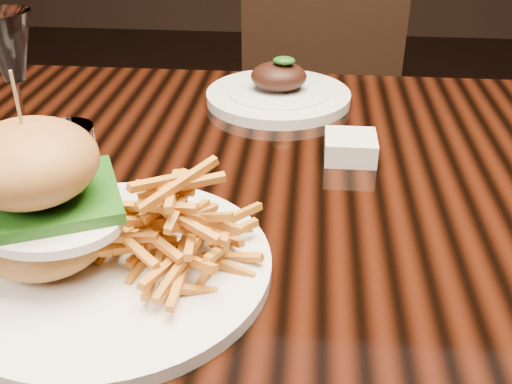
# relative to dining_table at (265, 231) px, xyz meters

# --- Properties ---
(dining_table) EXTENTS (1.60, 0.90, 0.75)m
(dining_table) POSITION_rel_dining_table_xyz_m (0.00, 0.00, 0.00)
(dining_table) COLOR black
(dining_table) RESTS_ON ground
(burger_plate) EXTENTS (0.34, 0.34, 0.22)m
(burger_plate) POSITION_rel_dining_table_xyz_m (-0.15, -0.21, 0.14)
(burger_plate) COLOR silver
(burger_plate) RESTS_ON dining_table
(ramekin) EXTENTS (0.09, 0.09, 0.03)m
(ramekin) POSITION_rel_dining_table_xyz_m (0.11, 0.09, 0.09)
(ramekin) COLOR silver
(ramekin) RESTS_ON dining_table
(wine_glass) EXTENTS (0.08, 0.08, 0.20)m
(wine_glass) POSITION_rel_dining_table_xyz_m (-0.35, 0.06, 0.23)
(wine_glass) COLOR white
(wine_glass) RESTS_ON dining_table
(water_tumbler) EXTENTS (0.07, 0.07, 0.09)m
(water_tumbler) POSITION_rel_dining_table_xyz_m (-0.24, -0.04, 0.12)
(water_tumbler) COLOR white
(water_tumbler) RESTS_ON dining_table
(far_dish) EXTENTS (0.25, 0.25, 0.08)m
(far_dish) POSITION_rel_dining_table_xyz_m (-0.00, 0.29, 0.09)
(far_dish) COLOR silver
(far_dish) RESTS_ON dining_table
(chair_far) EXTENTS (0.47, 0.48, 0.95)m
(chair_far) POSITION_rel_dining_table_xyz_m (0.08, 0.89, -0.13)
(chair_far) COLOR black
(chair_far) RESTS_ON ground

